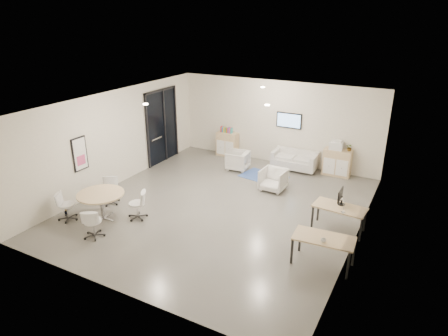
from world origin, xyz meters
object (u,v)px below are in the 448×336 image
Objects in this scene: loveseat at (295,161)px; armchair_left at (238,160)px; sideboard_left at (227,144)px; desk_rear at (340,209)px; sideboard_right at (337,162)px; round_table at (101,196)px; desk_front at (324,240)px; armchair_right at (273,179)px.

loveseat is 2.12× the size of armchair_left.
sideboard_left reaches higher than armchair_left.
sideboard_left is 6.77m from desk_rear.
sideboard_right is 8.25m from round_table.
desk_front is at bearing 7.19° from round_table.
round_table is (-0.61, -6.50, 0.23)m from sideboard_left.
sideboard_left is at bearing 84.66° from round_table.
armchair_right is at bearing 123.19° from desk_front.
desk_rear is at bearing 87.55° from desk_front.
sideboard_left is 0.68× the size of desk_front.
sideboard_right is at bearing 58.38° from armchair_right.
sideboard_left is at bearing 129.96° from desk_front.
desk_front reaches higher than desk_rear.
desk_rear is 6.60m from round_table.
sideboard_right is at bearing 108.96° from desk_rear.
round_table is (-5.09, -6.48, 0.23)m from sideboard_right.
round_table is at bearing -95.34° from sideboard_left.
desk_rear is at bearing -35.79° from sideboard_left.
armchair_left reaches higher than desk_rear.
armchair_left is 5.56m from round_table.
desk_front reaches higher than loveseat.
sideboard_left is 0.69× the size of desk_rear.
sideboard_right reaches higher than desk_rear.
desk_front is (2.59, -3.40, 0.25)m from armchair_right.
armchair_left is 6.36m from desk_front.
round_table is (-6.15, -0.78, 0.07)m from desk_front.
armchair_right reaches higher than loveseat.
round_table reaches higher than desk_front.
sideboard_right reaches higher than armchair_right.
round_table reaches higher than desk_rear.
desk_front is (1.05, -5.71, 0.16)m from sideboard_right.
sideboard_left is 1.25× the size of armchair_left.
armchair_left is 0.55× the size of desk_rear.
sideboard_left is 7.96m from desk_front.
desk_front is (2.58, -5.55, 0.32)m from loveseat.
sideboard_right is at bearing 51.84° from round_table.
armchair_left reaches higher than desk_front.
armchair_right is at bearing -38.20° from sideboard_left.
sideboard_right reaches higher than loveseat.
sideboard_right is 2.78m from armchair_right.
armchair_right is (2.95, -2.32, -0.08)m from sideboard_left.
loveseat is at bearing 60.58° from round_table.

